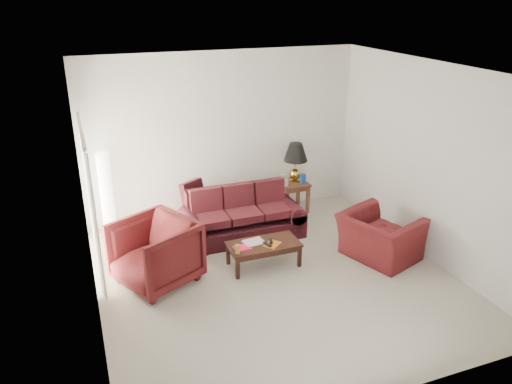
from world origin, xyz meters
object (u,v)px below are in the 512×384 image
end_table (293,196)px  armchair_right (380,237)px  sofa (242,215)px  armchair_left (155,253)px  floor_lamp (107,196)px  coffee_table (264,254)px

end_table → armchair_right: armchair_right is taller
sofa → armchair_right: size_ratio=1.85×
armchair_left → armchair_right: size_ratio=0.94×
end_table → armchair_left: bearing=-150.8°
end_table → floor_lamp: floor_lamp is taller
sofa → floor_lamp: (-2.10, 0.77, 0.35)m
armchair_left → end_table: bearing=92.6°
armchair_right → coffee_table: (-1.78, 0.41, -0.17)m
floor_lamp → armchair_left: floor_lamp is taller
sofa → coffee_table: sofa is taller
end_table → armchair_right: 2.20m
armchair_right → coffee_table: armchair_right is taller
floor_lamp → armchair_left: 1.76m
sofa → end_table: bearing=26.8°
armchair_left → coffee_table: (1.62, -0.11, -0.29)m
sofa → end_table: size_ratio=3.57×
sofa → armchair_left: 1.85m
armchair_left → armchair_right: armchair_left is taller
sofa → armchair_left: size_ratio=1.96×
end_table → armchair_right: size_ratio=0.52×
floor_lamp → armchair_left: size_ratio=1.47×
floor_lamp → armchair_right: floor_lamp is taller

